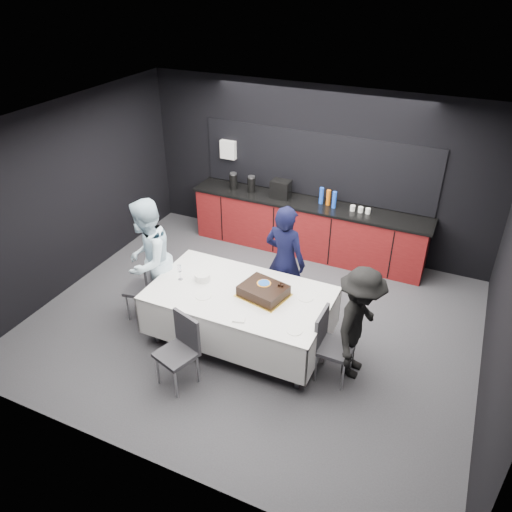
# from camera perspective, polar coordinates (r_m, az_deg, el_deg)

# --- Properties ---
(ground) EXTENTS (6.00, 6.00, 0.00)m
(ground) POSITION_cam_1_polar(r_m,az_deg,el_deg) (7.15, -0.34, -7.59)
(ground) COLOR #3C3D41
(ground) RESTS_ON ground
(room_shell) EXTENTS (6.04, 5.04, 2.82)m
(room_shell) POSITION_cam_1_polar(r_m,az_deg,el_deg) (6.16, -0.39, 6.00)
(room_shell) COLOR white
(room_shell) RESTS_ON ground
(kitchenette) EXTENTS (4.10, 0.64, 2.05)m
(kitchenette) POSITION_cam_1_polar(r_m,az_deg,el_deg) (8.60, 5.80, 3.77)
(kitchenette) COLOR #600F10
(kitchenette) RESTS_ON ground
(party_table) EXTENTS (2.32, 1.32, 0.78)m
(party_table) POSITION_cam_1_polar(r_m,az_deg,el_deg) (6.48, -1.85, -5.19)
(party_table) COLOR #99999E
(party_table) RESTS_ON ground
(cake_assembly) EXTENTS (0.68, 0.59, 0.18)m
(cake_assembly) POSITION_cam_1_polar(r_m,az_deg,el_deg) (6.29, 0.86, -4.01)
(cake_assembly) COLOR #EABB44
(cake_assembly) RESTS_ON party_table
(plate_stack) EXTENTS (0.21, 0.21, 0.10)m
(plate_stack) POSITION_cam_1_polar(r_m,az_deg,el_deg) (6.63, -6.13, -2.39)
(plate_stack) COLOR white
(plate_stack) RESTS_ON party_table
(loose_plate_near) EXTENTS (0.21, 0.21, 0.01)m
(loose_plate_near) POSITION_cam_1_polar(r_m,az_deg,el_deg) (6.36, -6.04, -4.53)
(loose_plate_near) COLOR white
(loose_plate_near) RESTS_ON party_table
(loose_plate_right_a) EXTENTS (0.20, 0.20, 0.01)m
(loose_plate_right_a) POSITION_cam_1_polar(r_m,az_deg,el_deg) (6.33, 5.68, -4.74)
(loose_plate_right_a) COLOR white
(loose_plate_right_a) RESTS_ON party_table
(loose_plate_right_b) EXTENTS (0.19, 0.19, 0.01)m
(loose_plate_right_b) POSITION_cam_1_polar(r_m,az_deg,el_deg) (5.80, 4.42, -8.49)
(loose_plate_right_b) COLOR white
(loose_plate_right_b) RESTS_ON party_table
(loose_plate_far) EXTENTS (0.19, 0.19, 0.01)m
(loose_plate_far) POSITION_cam_1_polar(r_m,az_deg,el_deg) (6.72, -0.11, -2.20)
(loose_plate_far) COLOR white
(loose_plate_far) RESTS_ON party_table
(fork_pile) EXTENTS (0.16, 0.12, 0.02)m
(fork_pile) POSITION_cam_1_polar(r_m,az_deg,el_deg) (5.93, -1.98, -7.32)
(fork_pile) COLOR white
(fork_pile) RESTS_ON party_table
(champagne_flute) EXTENTS (0.06, 0.06, 0.22)m
(champagne_flute) POSITION_cam_1_polar(r_m,az_deg,el_deg) (6.63, -8.74, -1.51)
(champagne_flute) COLOR white
(champagne_flute) RESTS_ON party_table
(chair_left) EXTENTS (0.49, 0.49, 0.92)m
(chair_left) POSITION_cam_1_polar(r_m,az_deg,el_deg) (7.14, -12.39, -3.20)
(chair_left) COLOR #2F2F34
(chair_left) RESTS_ON ground
(chair_right) EXTENTS (0.43, 0.43, 0.92)m
(chair_right) POSITION_cam_1_polar(r_m,az_deg,el_deg) (6.09, 8.37, -9.57)
(chair_right) COLOR #2F2F34
(chair_right) RESTS_ON ground
(chair_near) EXTENTS (0.53, 0.53, 0.92)m
(chair_near) POSITION_cam_1_polar(r_m,az_deg,el_deg) (6.03, -8.58, -10.10)
(chair_near) COLOR #2F2F34
(chair_near) RESTS_ON ground
(person_center) EXTENTS (0.67, 0.49, 1.68)m
(person_center) POSITION_cam_1_polar(r_m,az_deg,el_deg) (6.91, 3.31, -0.61)
(person_center) COLOR black
(person_center) RESTS_ON ground
(person_left) EXTENTS (0.82, 0.97, 1.78)m
(person_left) POSITION_cam_1_polar(r_m,az_deg,el_deg) (6.99, -12.25, -0.51)
(person_left) COLOR silver
(person_left) RESTS_ON ground
(person_right) EXTENTS (0.61, 1.00, 1.50)m
(person_right) POSITION_cam_1_polar(r_m,az_deg,el_deg) (6.06, 11.68, -7.60)
(person_right) COLOR black
(person_right) RESTS_ON ground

